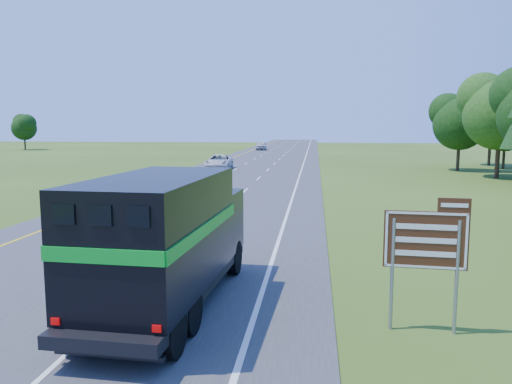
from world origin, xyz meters
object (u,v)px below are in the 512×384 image
(white_suv, at_px, (219,162))
(far_car, at_px, (261,145))
(horse_truck, at_px, (167,237))
(exit_sign, at_px, (427,245))

(white_suv, bearing_deg, far_car, 87.28)
(horse_truck, height_order, exit_sign, horse_truck)
(horse_truck, relative_size, white_suv, 1.40)
(white_suv, bearing_deg, exit_sign, -75.85)
(white_suv, relative_size, far_car, 1.12)
(white_suv, distance_m, far_car, 45.52)
(white_suv, xyz_separation_m, exit_sign, (13.28, -43.23, 1.23))
(far_car, bearing_deg, horse_truck, -89.82)
(horse_truck, relative_size, exit_sign, 2.55)
(exit_sign, bearing_deg, horse_truck, 178.11)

